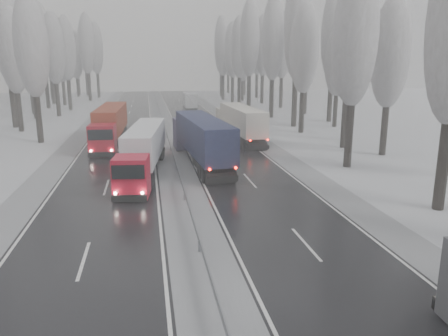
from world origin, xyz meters
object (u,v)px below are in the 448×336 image
object	(u,v)px
truck_red_white	(144,147)
truck_red_red	(110,123)
box_truck_distant	(190,100)
truck_blue_box	(200,137)
truck_cream_box	(239,120)

from	to	relation	value
truck_red_white	truck_red_red	world-z (taller)	truck_red_red
box_truck_distant	truck_red_red	bearing A→B (deg)	-107.69
truck_blue_box	truck_cream_box	world-z (taller)	truck_blue_box
box_truck_distant	truck_red_red	size ratio (longest dim) A/B	0.49
truck_red_white	truck_blue_box	bearing A→B (deg)	35.06
truck_red_red	truck_red_white	bearing A→B (deg)	-73.18
truck_blue_box	truck_cream_box	size ratio (longest dim) A/B	1.07
truck_red_white	truck_cream_box	bearing A→B (deg)	59.47
truck_red_red	truck_cream_box	bearing A→B (deg)	2.47
truck_blue_box	truck_red_red	size ratio (longest dim) A/B	1.05
box_truck_distant	truck_red_white	world-z (taller)	truck_red_white
box_truck_distant	truck_red_white	xyz separation A→B (m)	(-8.72, -51.72, 0.66)
truck_red_white	box_truck_distant	bearing A→B (deg)	87.39
truck_blue_box	truck_red_red	world-z (taller)	truck_blue_box
box_truck_distant	truck_cream_box	bearing A→B (deg)	-86.55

